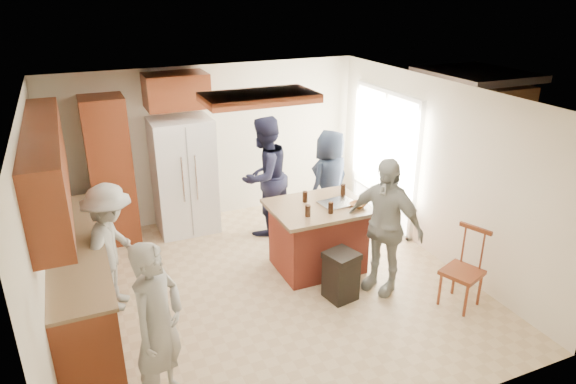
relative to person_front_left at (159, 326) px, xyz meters
name	(u,v)px	position (x,y,z in m)	size (l,w,h in m)	color
room_shell	(459,148)	(5.96, 3.03, 0.04)	(8.00, 5.20, 5.00)	tan
person_front_left	(159,326)	(0.00, 0.00, 0.00)	(0.61, 0.44, 1.66)	gray
person_behind_left	(265,176)	(2.14, 2.93, 0.10)	(0.90, 0.56, 1.85)	black
person_behind_right	(330,181)	(3.10, 2.62, -0.02)	(0.79, 0.51, 1.62)	#1A2335
person_side_right	(384,226)	(2.91, 0.83, 0.05)	(1.03, 0.53, 1.76)	gray
person_counter	(112,248)	(-0.22, 1.77, -0.04)	(1.02, 0.47, 1.57)	gray
left_cabinetry	(69,241)	(-0.66, 1.79, 0.13)	(0.64, 3.00, 2.30)	maroon
back_wall_units	(127,151)	(0.25, 3.59, 0.55)	(1.80, 0.60, 2.45)	maroon
refrigerator	(184,176)	(1.03, 3.51, 0.07)	(0.90, 0.76, 1.80)	white
kitchen_island	(318,236)	(2.40, 1.61, -0.36)	(1.28, 1.03, 0.93)	#A23A29
island_items	(338,203)	(2.63, 1.51, 0.14)	(0.90, 0.63, 0.15)	silver
trash_bin	(341,275)	(2.33, 0.83, -0.51)	(0.44, 0.44, 0.63)	black
spindle_chair	(463,272)	(3.60, 0.13, -0.38)	(0.54, 0.54, 0.99)	maroon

